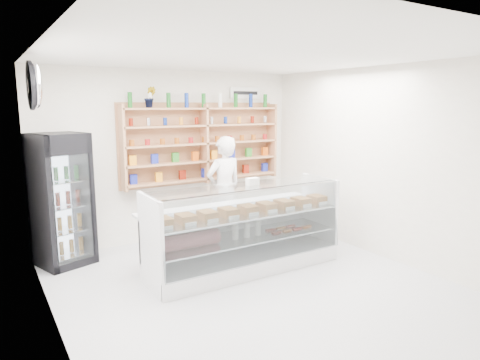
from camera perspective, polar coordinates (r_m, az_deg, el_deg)
room at (r=5.06m, az=2.25°, el=0.42°), size 5.00×5.00×5.00m
display_counter at (r=5.94m, az=0.57°, el=-8.74°), size 2.72×0.81×1.18m
shop_worker at (r=6.94m, az=-2.13°, el=-1.36°), size 0.66×0.46×1.75m
drinks_cooler at (r=6.47m, az=-22.73°, el=-2.43°), size 0.84×0.83×1.86m
wall_shelving at (r=7.29m, az=-4.78°, el=4.87°), size 2.84×0.28×1.33m
potted_plant at (r=6.89m, az=-11.91°, el=10.76°), size 0.22×0.20×0.32m
security_mirror at (r=5.37m, az=-25.61°, el=11.28°), size 0.15×0.50×0.50m
wall_sign at (r=7.82m, az=0.69°, el=11.53°), size 0.62×0.03×0.20m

